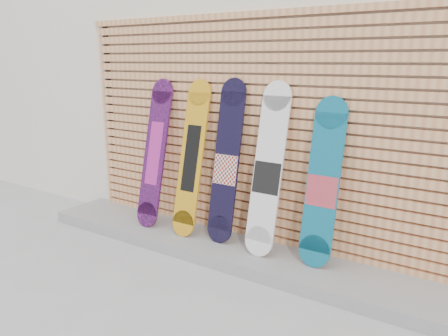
% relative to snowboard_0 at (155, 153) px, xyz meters
% --- Properties ---
extents(ground, '(80.00, 80.00, 0.00)m').
position_rel_snowboard_0_xyz_m(ground, '(1.26, -0.74, -0.89)').
color(ground, '#9C9C9F').
rests_on(ground, ground).
extents(building, '(12.00, 5.00, 3.60)m').
position_rel_snowboard_0_xyz_m(building, '(1.76, 2.76, 0.91)').
color(building, beige).
rests_on(building, ground).
extents(concrete_step, '(4.60, 0.70, 0.12)m').
position_rel_snowboard_0_xyz_m(concrete_step, '(1.11, -0.06, -0.83)').
color(concrete_step, gray).
rests_on(concrete_step, ground).
extents(slat_wall, '(4.26, 0.08, 2.29)m').
position_rel_snowboard_0_xyz_m(slat_wall, '(1.11, 0.23, 0.31)').
color(slat_wall, tan).
rests_on(slat_wall, ground).
extents(snowboard_0, '(0.27, 0.40, 1.55)m').
position_rel_snowboard_0_xyz_m(snowboard_0, '(0.00, 0.00, 0.00)').
color(snowboard_0, black).
rests_on(snowboard_0, concrete_step).
extents(snowboard_1, '(0.27, 0.39, 1.56)m').
position_rel_snowboard_0_xyz_m(snowboard_1, '(0.49, 0.01, 0.00)').
color(snowboard_1, '#C98B15').
rests_on(snowboard_1, concrete_step).
extents(snowboard_2, '(0.27, 0.33, 1.58)m').
position_rel_snowboard_0_xyz_m(snowboard_2, '(0.89, 0.04, 0.00)').
color(snowboard_2, black).
rests_on(snowboard_2, concrete_step).
extents(snowboard_3, '(0.28, 0.38, 1.57)m').
position_rel_snowboard_0_xyz_m(snowboard_3, '(1.35, 0.01, -0.00)').
color(snowboard_3, silver).
rests_on(snowboard_3, concrete_step).
extents(snowboard_4, '(0.28, 0.31, 1.46)m').
position_rel_snowboard_0_xyz_m(snowboard_4, '(1.86, 0.04, -0.06)').
color(snowboard_4, '#0C5C77').
rests_on(snowboard_4, concrete_step).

